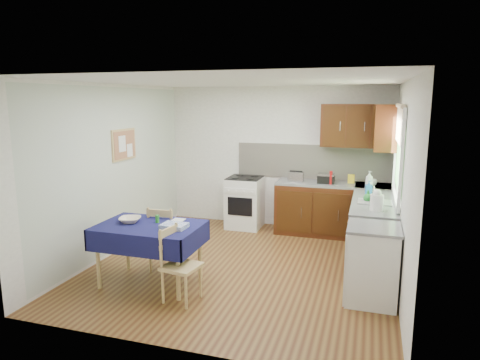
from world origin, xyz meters
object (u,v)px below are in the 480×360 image
(toaster, at_px, (296,177))
(sandwich_press, at_px, (326,178))
(dish_rack, at_px, (375,201))
(chair_far, at_px, (164,237))
(chair_near, at_px, (178,262))
(dining_table, at_px, (150,233))
(kettle, at_px, (377,201))

(toaster, relative_size, sandwich_press, 0.93)
(toaster, xyz_separation_m, dish_rack, (1.28, -1.18, -0.06))
(chair_far, height_order, chair_near, chair_far)
(chair_far, relative_size, dish_rack, 2.01)
(dish_rack, bearing_deg, dining_table, -144.13)
(dining_table, bearing_deg, toaster, 82.76)
(toaster, height_order, dish_rack, dish_rack)
(kettle, bearing_deg, chair_far, -168.27)
(toaster, height_order, kettle, kettle)
(toaster, xyz_separation_m, sandwich_press, (0.50, 0.05, -0.01))
(chair_far, bearing_deg, dish_rack, -163.09)
(dining_table, bearing_deg, sandwich_press, 75.34)
(chair_near, bearing_deg, chair_far, 45.36)
(toaster, bearing_deg, chair_near, -93.35)
(dish_rack, height_order, kettle, kettle)
(dining_table, xyz_separation_m, chair_far, (-0.02, 0.43, -0.18))
(chair_far, height_order, toaster, toaster)
(chair_far, relative_size, toaster, 3.54)
(sandwich_press, bearing_deg, kettle, -56.35)
(chair_near, relative_size, kettle, 3.13)
(chair_far, bearing_deg, chair_near, 123.59)
(dining_table, distance_m, kettle, 2.86)
(kettle, bearing_deg, chair_near, -148.70)
(chair_near, height_order, kettle, kettle)
(toaster, bearing_deg, kettle, -38.10)
(toaster, bearing_deg, dining_table, -105.07)
(sandwich_press, distance_m, kettle, 1.83)
(sandwich_press, relative_size, dish_rack, 0.61)
(chair_near, height_order, toaster, toaster)
(chair_far, relative_size, sandwich_press, 3.29)
(toaster, relative_size, dish_rack, 0.57)
(sandwich_press, relative_size, kettle, 0.98)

